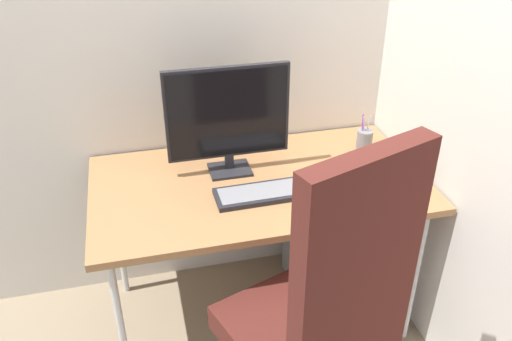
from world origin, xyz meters
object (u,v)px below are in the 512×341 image
monitor (228,116)px  pen_holder (364,139)px  office_chair (323,312)px  keyboard (266,193)px  mouse (349,173)px  filing_cabinet (342,243)px  notebook (401,181)px

monitor → pen_holder: monitor is taller
office_chair → keyboard: size_ratio=3.20×
mouse → pen_holder: pen_holder is taller
office_chair → mouse: (0.34, 0.62, 0.11)m
monitor → filing_cabinet: bearing=-7.3°
keyboard → notebook: keyboard is taller
monitor → keyboard: 0.35m
filing_cabinet → keyboard: size_ratio=1.47×
mouse → pen_holder: 0.28m
office_chair → notebook: office_chair is taller
keyboard → pen_holder: 0.61m
filing_cabinet → monitor: bearing=172.7°
office_chair → filing_cabinet: bearing=61.9°
mouse → notebook: bearing=-40.3°
monitor → mouse: 0.57m
keyboard → mouse: size_ratio=4.86×
mouse → notebook: (0.19, -0.10, -0.01)m
filing_cabinet → pen_holder: size_ratio=3.59×
notebook → filing_cabinet: bearing=121.7°
keyboard → filing_cabinet: bearing=20.7°
office_chair → notebook: (0.53, 0.52, 0.11)m
monitor → keyboard: size_ratio=1.26×
filing_cabinet → keyboard: (-0.43, -0.16, 0.47)m
monitor → mouse: (0.48, -0.18, -0.24)m
filing_cabinet → pen_holder: 0.53m
office_chair → notebook: bearing=44.8°
monitor → pen_holder: bearing=4.1°
monitor → notebook: 0.77m
pen_holder → filing_cabinet: bearing=-134.6°
office_chair → mouse: bearing=61.6°
office_chair → filing_cabinet: office_chair is taller
filing_cabinet → monitor: (-0.54, 0.07, 0.71)m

